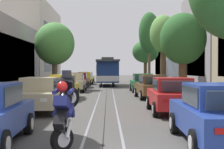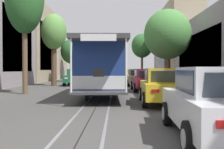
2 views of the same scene
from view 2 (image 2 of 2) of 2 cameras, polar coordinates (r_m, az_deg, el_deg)
ground_plane at (r=27.07m, az=-0.91°, el=-2.17°), size 160.00×160.00×0.00m
trolley_track_rails at (r=23.98m, az=-1.13°, el=-2.57°), size 1.14×58.92×0.01m
parked_car_blue_near_left at (r=45.07m, az=3.69°, el=0.14°), size 2.12×4.41×1.58m
parked_car_beige_second_left at (r=38.63m, az=4.04°, el=-0.01°), size 2.06×4.39×1.58m
parked_car_yellow_mid_left at (r=32.14m, az=4.52°, el=-0.23°), size 2.00×4.36×1.58m
parked_car_beige_fourth_left at (r=25.24m, az=5.38°, el=-0.59°), size 2.01×4.36×1.58m
parked_car_maroon_fifth_left at (r=18.98m, az=7.33°, el=-1.14°), size 2.04×4.38×1.58m
parked_car_yellow_sixth_left at (r=11.94m, az=10.93°, el=-2.45°), size 2.14×4.42×1.58m
parked_car_white_far_left at (r=6.31m, az=21.57°, el=-5.65°), size 2.14×4.42×1.58m
parked_car_blue_near_right at (r=45.20m, az=-4.00°, el=0.14°), size 2.10×4.40×1.58m
parked_car_red_second_right at (r=39.25m, az=-4.72°, el=0.00°), size 2.08×4.40×1.58m
parked_car_brown_mid_right at (r=32.18m, az=-6.09°, el=-0.24°), size 2.13×4.42×1.58m
parked_car_green_fourth_right at (r=26.06m, az=-7.77°, el=-0.54°), size 2.03×4.37×1.58m
street_tree_kerb_left_near at (r=42.95m, az=6.47°, el=6.11°), size 3.37×3.27×7.28m
street_tree_kerb_left_second at (r=22.58m, az=11.84°, el=8.38°), size 3.87×3.86×6.50m
street_tree_kerb_right_near at (r=41.91m, az=-6.96°, el=5.93°), size 3.40×3.69×7.24m
street_tree_kerb_right_second at (r=34.08m, az=-8.62°, el=4.83°), size 2.85×2.63×5.43m
street_tree_kerb_right_mid at (r=25.75m, az=-12.42°, el=8.67°), size 2.37×2.50×6.76m
cable_car_trolley at (r=15.45m, az=-2.19°, el=1.56°), size 2.78×9.17×3.28m
motorcycle_with_rider at (r=45.45m, az=0.96°, el=0.42°), size 0.55×1.78×1.93m
pedestrian_on_left_pavement at (r=43.38m, az=8.40°, el=0.20°), size 0.55×0.42×1.56m
fire_hydrant at (r=42.18m, az=-6.53°, el=-0.44°), size 0.40×0.22×0.84m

